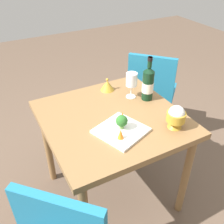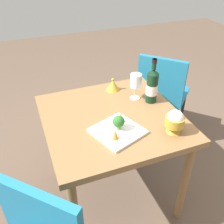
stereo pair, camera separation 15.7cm
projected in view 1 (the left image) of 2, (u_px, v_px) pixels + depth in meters
ground_plane at (112, 192)px, 2.00m from camera, size 8.00×8.00×0.00m
dining_table at (112, 128)px, 1.65m from camera, size 0.83×0.83×0.73m
chair_by_wall at (152, 87)px, 2.31m from camera, size 0.57×0.57×0.85m
wine_bottle at (148, 84)px, 1.70m from camera, size 0.08×0.08×0.30m
wine_glass at (132, 80)px, 1.71m from camera, size 0.08×0.08×0.18m
rice_bowl at (176, 116)px, 1.46m from camera, size 0.11×0.11×0.14m
rice_bowl_lid at (107, 85)px, 1.84m from camera, size 0.10×0.10×0.09m
serving_plate at (121, 131)px, 1.46m from camera, size 0.32×0.32×0.02m
broccoli_floret at (122, 121)px, 1.44m from camera, size 0.07×0.07×0.09m
carrot_garnish_left at (121, 134)px, 1.38m from camera, size 0.03×0.03×0.06m
carrot_garnish_right at (122, 117)px, 1.50m from camera, size 0.04×0.04×0.07m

